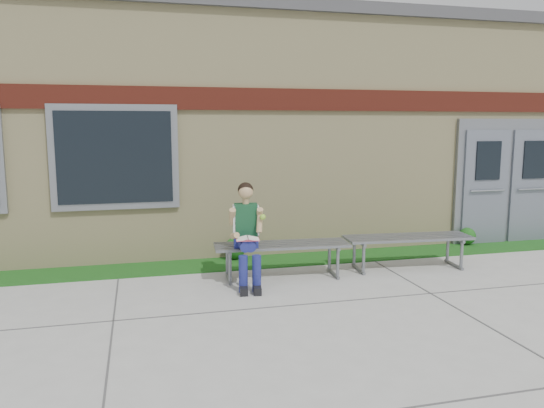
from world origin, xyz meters
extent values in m
plane|color=#9E9E99|center=(0.00, 0.00, 0.00)|extent=(80.00, 80.00, 0.00)
cube|color=#124312|center=(0.00, 2.60, 0.01)|extent=(16.00, 0.80, 0.02)
cube|color=beige|center=(0.00, 6.00, 2.00)|extent=(16.00, 6.00, 4.00)
cube|color=#3F3F42|center=(0.00, 6.00, 4.10)|extent=(16.20, 6.20, 0.20)
cube|color=maroon|center=(0.00, 2.97, 2.60)|extent=(16.00, 0.06, 0.35)
cube|color=slate|center=(-3.00, 2.96, 1.70)|extent=(1.90, 0.08, 1.60)
cube|color=black|center=(-3.00, 2.92, 1.70)|extent=(1.70, 0.04, 1.40)
cube|color=slate|center=(4.00, 2.96, 1.15)|extent=(2.20, 0.08, 2.30)
cube|color=slate|center=(3.50, 2.91, 1.05)|extent=(0.92, 0.06, 2.10)
cube|color=slate|center=(4.50, 2.91, 1.05)|extent=(0.92, 0.06, 2.10)
cube|color=slate|center=(-0.70, 1.70, 0.48)|extent=(1.97, 0.68, 0.04)
cube|color=slate|center=(-1.47, 1.70, 0.22)|extent=(0.09, 0.54, 0.44)
cube|color=slate|center=(0.07, 1.70, 0.22)|extent=(0.09, 0.54, 0.44)
cube|color=slate|center=(1.30, 1.70, 0.49)|extent=(1.99, 0.70, 0.04)
cube|color=slate|center=(0.52, 1.70, 0.22)|extent=(0.09, 0.54, 0.44)
cube|color=slate|center=(2.08, 1.70, 0.22)|extent=(0.09, 0.54, 0.44)
cube|color=navy|center=(-1.24, 1.65, 0.58)|extent=(0.36, 0.28, 0.16)
cube|color=#0F391B|center=(-1.24, 1.63, 0.89)|extent=(0.34, 0.24, 0.45)
sphere|color=tan|center=(-1.24, 1.62, 1.28)|extent=(0.23, 0.23, 0.21)
sphere|color=black|center=(-1.24, 1.64, 1.30)|extent=(0.24, 0.24, 0.22)
cylinder|color=navy|center=(-1.36, 1.41, 0.60)|extent=(0.20, 0.43, 0.15)
cylinder|color=navy|center=(-1.18, 1.38, 0.60)|extent=(0.20, 0.43, 0.15)
cylinder|color=navy|center=(-1.37, 1.17, 0.25)|extent=(0.12, 0.12, 0.49)
cylinder|color=navy|center=(-1.20, 1.15, 0.25)|extent=(0.12, 0.12, 0.49)
cube|color=black|center=(-1.38, 1.10, 0.05)|extent=(0.13, 0.27, 0.10)
cube|color=black|center=(-1.21, 1.08, 0.05)|extent=(0.13, 0.27, 0.10)
cylinder|color=tan|center=(-1.43, 1.60, 0.95)|extent=(0.12, 0.23, 0.26)
cylinder|color=tan|center=(-1.06, 1.55, 0.95)|extent=(0.12, 0.23, 0.26)
cube|color=white|center=(-1.29, 1.28, 0.70)|extent=(0.33, 0.26, 0.01)
cube|color=#DF5371|center=(-1.29, 1.28, 0.69)|extent=(0.33, 0.27, 0.01)
sphere|color=#8AC534|center=(-1.05, 1.41, 0.96)|extent=(0.08, 0.08, 0.08)
sphere|color=#124312|center=(-1.18, 2.85, 0.19)|extent=(0.35, 0.35, 0.35)
sphere|color=#124312|center=(3.13, 2.85, 0.18)|extent=(0.31, 0.31, 0.31)
camera|label=1|loc=(-2.67, -5.48, 2.19)|focal=35.00mm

